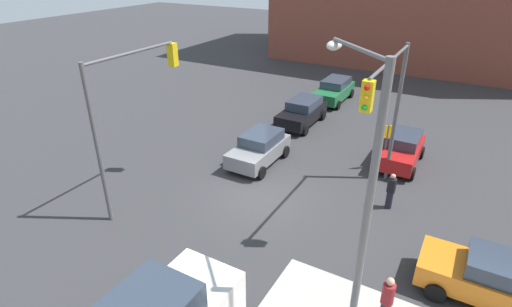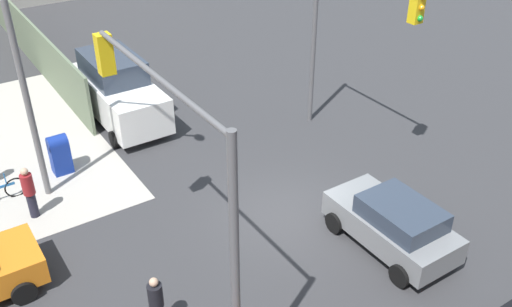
# 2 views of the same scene
# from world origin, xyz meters

# --- Properties ---
(ground_plane) EXTENTS (120.00, 120.00, 0.00)m
(ground_plane) POSITION_xyz_m (0.00, 0.00, 0.00)
(ground_plane) COLOR #333335
(construction_fence) EXTENTS (17.02, 0.12, 2.40)m
(construction_fence) POSITION_xyz_m (16.51, 3.20, 1.20)
(construction_fence) COLOR #607056
(construction_fence) RESTS_ON ground
(traffic_signal_nw_corner) EXTENTS (6.16, 0.36, 6.50)m
(traffic_signal_nw_corner) POSITION_xyz_m (-2.12, 4.50, 4.67)
(traffic_signal_nw_corner) COLOR #59595B
(traffic_signal_nw_corner) RESTS_ON ground
(traffic_signal_se_corner) EXTENTS (5.00, 0.36, 6.50)m
(traffic_signal_se_corner) POSITION_xyz_m (2.61, -4.50, 4.60)
(traffic_signal_se_corner) COLOR #59595B
(traffic_signal_se_corner) RESTS_ON ground
(street_lamp_corner) EXTENTS (2.04, 2.02, 8.00)m
(street_lamp_corner) POSITION_xyz_m (4.95, 5.53, 4.70)
(street_lamp_corner) COLOR slate
(street_lamp_corner) RESTS_ON ground
(mailbox_blue) EXTENTS (0.56, 0.64, 1.43)m
(mailbox_blue) POSITION_xyz_m (6.20, 5.00, 0.76)
(mailbox_blue) COLOR navy
(mailbox_blue) RESTS_ON ground
(coupe_gray) EXTENTS (3.91, 2.02, 1.62)m
(coupe_gray) POSITION_xyz_m (-2.88, -1.66, 0.84)
(coupe_gray) COLOR slate
(coupe_gray) RESTS_ON ground
(van_white_delivery) EXTENTS (5.40, 2.32, 2.62)m
(van_white_delivery) POSITION_xyz_m (8.76, 1.80, 1.28)
(van_white_delivery) COLOR white
(van_white_delivery) RESTS_ON ground
(pedestrian_waiting) EXTENTS (0.36, 0.36, 1.76)m
(pedestrian_waiting) POSITION_xyz_m (4.20, 6.50, 0.92)
(pedestrian_waiting) COLOR maroon
(pedestrian_waiting) RESTS_ON ground
(pedestrian_walking_north) EXTENTS (0.36, 0.36, 1.66)m
(pedestrian_walking_north) POSITION_xyz_m (-2.00, 5.20, 0.86)
(pedestrian_walking_north) COLOR black
(pedestrian_walking_north) RESTS_ON ground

